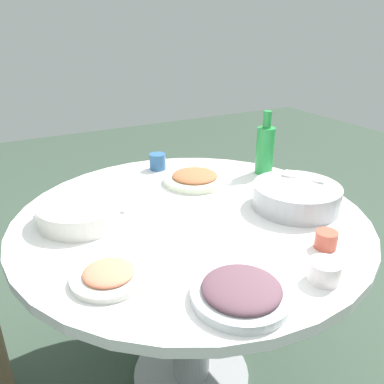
{
  "coord_description": "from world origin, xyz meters",
  "views": [
    {
      "loc": [
        0.55,
        1.02,
        1.34
      ],
      "look_at": [
        -0.0,
        -0.0,
        0.83
      ],
      "focal_mm": 36.5,
      "sensor_mm": 36.0,
      "label": 1
    }
  ],
  "objects": [
    {
      "name": "round_dining_table",
      "position": [
        0.0,
        0.0,
        0.57
      ],
      "size": [
        1.16,
        1.16,
        0.75
      ],
      "color": "#99999E",
      "rests_on": "ground"
    },
    {
      "name": "tea_cup_side",
      "position": [
        -0.08,
        -0.45,
        0.78
      ],
      "size": [
        0.07,
        0.07,
        0.07
      ],
      "primitive_type": "cylinder",
      "color": "#2C5A8C",
      "rests_on": "round_dining_table"
    },
    {
      "name": "green_bottle",
      "position": [
        -0.45,
        -0.2,
        0.85
      ],
      "size": [
        0.07,
        0.07,
        0.26
      ],
      "color": "green",
      "rests_on": "round_dining_table"
    },
    {
      "name": "rice_bowl",
      "position": [
        -0.34,
        0.12,
        0.79
      ],
      "size": [
        0.3,
        0.3,
        0.09
      ],
      "color": "#B2B5BA",
      "rests_on": "round_dining_table"
    },
    {
      "name": "tea_cup_far",
      "position": [
        -0.24,
        0.36,
        0.77
      ],
      "size": [
        0.06,
        0.06,
        0.05
      ],
      "primitive_type": "cylinder",
      "color": "#C5503C",
      "rests_on": "round_dining_table"
    },
    {
      "name": "dish_tofu_braise",
      "position": [
        -0.14,
        -0.24,
        0.77
      ],
      "size": [
        0.25,
        0.25,
        0.05
      ],
      "color": "silver",
      "rests_on": "round_dining_table"
    },
    {
      "name": "dish_eggplant",
      "position": [
        0.1,
        0.43,
        0.77
      ],
      "size": [
        0.24,
        0.24,
        0.05
      ],
      "color": "silver",
      "rests_on": "round_dining_table"
    },
    {
      "name": "tea_cup_near",
      "position": [
        -0.12,
        0.47,
        0.77
      ],
      "size": [
        0.08,
        0.08,
        0.05
      ],
      "primitive_type": "cylinder",
      "color": "white",
      "rests_on": "round_dining_table"
    },
    {
      "name": "dish_shrimp",
      "position": [
        0.35,
        0.22,
        0.76
      ],
      "size": [
        0.19,
        0.19,
        0.03
      ],
      "color": "silver",
      "rests_on": "round_dining_table"
    },
    {
      "name": "soup_bowl",
      "position": [
        0.32,
        -0.13,
        0.78
      ],
      "size": [
        0.28,
        0.28,
        0.06
      ],
      "color": "white",
      "rests_on": "round_dining_table"
    },
    {
      "name": "ground",
      "position": [
        0.0,
        0.0,
        0.0
      ],
      "size": [
        8.0,
        8.0,
        0.0
      ],
      "primitive_type": "plane",
      "color": "#344538"
    }
  ]
}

